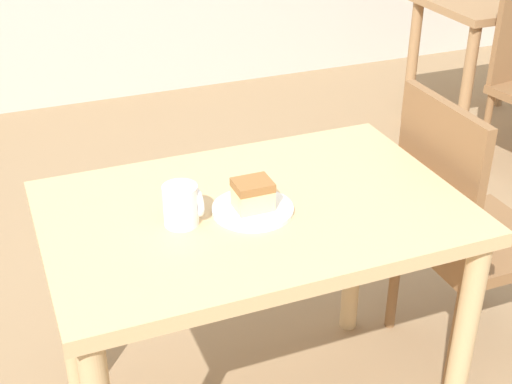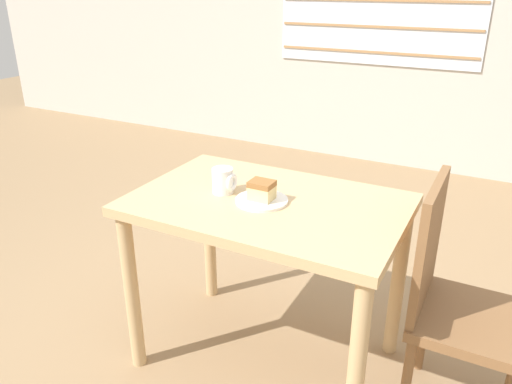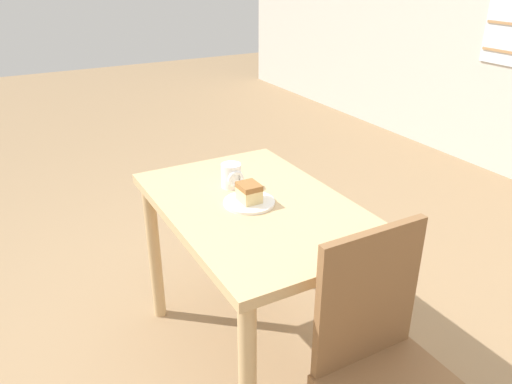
{
  "view_description": "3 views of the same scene",
  "coord_description": "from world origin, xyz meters",
  "px_view_note": "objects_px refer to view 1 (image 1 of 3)",
  "views": [
    {
      "loc": [
        -0.57,
        -1.25,
        1.68
      ],
      "look_at": [
        0.0,
        0.19,
        0.81
      ],
      "focal_mm": 50.0,
      "sensor_mm": 36.0,
      "label": 1
    },
    {
      "loc": [
        0.78,
        -1.39,
        1.56
      ],
      "look_at": [
        -0.03,
        0.16,
        0.81
      ],
      "focal_mm": 35.0,
      "sensor_mm": 36.0,
      "label": 2
    },
    {
      "loc": [
        1.55,
        -0.65,
        1.65
      ],
      "look_at": [
        -0.04,
        0.22,
        0.8
      ],
      "focal_mm": 35.0,
      "sensor_mm": 36.0,
      "label": 3
    }
  ],
  "objects_px": {
    "plate": "(253,209)",
    "cake_slice": "(253,194)",
    "dining_table_far": "(495,27)",
    "coffee_mug": "(182,205)",
    "dining_table_near": "(255,245)",
    "chair_near_window": "(461,227)"
  },
  "relations": [
    {
      "from": "dining_table_far",
      "to": "coffee_mug",
      "type": "relative_size",
      "value": 7.33
    },
    {
      "from": "dining_table_near",
      "to": "dining_table_far",
      "type": "distance_m",
      "value": 2.54
    },
    {
      "from": "dining_table_near",
      "to": "coffee_mug",
      "type": "relative_size",
      "value": 10.31
    },
    {
      "from": "chair_near_window",
      "to": "cake_slice",
      "type": "relative_size",
      "value": 10.02
    },
    {
      "from": "dining_table_far",
      "to": "cake_slice",
      "type": "distance_m",
      "value": 2.58
    },
    {
      "from": "chair_near_window",
      "to": "cake_slice",
      "type": "bearing_deg",
      "value": 97.08
    },
    {
      "from": "dining_table_far",
      "to": "coffee_mug",
      "type": "distance_m",
      "value": 2.71
    },
    {
      "from": "chair_near_window",
      "to": "plate",
      "type": "distance_m",
      "value": 0.79
    },
    {
      "from": "dining_table_far",
      "to": "coffee_mug",
      "type": "height_order",
      "value": "coffee_mug"
    },
    {
      "from": "dining_table_far",
      "to": "chair_near_window",
      "type": "relative_size",
      "value": 0.81
    },
    {
      "from": "dining_table_far",
      "to": "dining_table_near",
      "type": "bearing_deg",
      "value": -141.99
    },
    {
      "from": "plate",
      "to": "cake_slice",
      "type": "xyz_separation_m",
      "value": [
        0.0,
        -0.0,
        0.04
      ]
    },
    {
      "from": "chair_near_window",
      "to": "plate",
      "type": "xyz_separation_m",
      "value": [
        -0.74,
        -0.09,
        0.28
      ]
    },
    {
      "from": "chair_near_window",
      "to": "coffee_mug",
      "type": "relative_size",
      "value": 9.06
    },
    {
      "from": "dining_table_far",
      "to": "cake_slice",
      "type": "relative_size",
      "value": 8.1
    },
    {
      "from": "coffee_mug",
      "to": "dining_table_near",
      "type": "bearing_deg",
      "value": 4.05
    },
    {
      "from": "dining_table_near",
      "to": "plate",
      "type": "relative_size",
      "value": 5.16
    },
    {
      "from": "dining_table_near",
      "to": "dining_table_far",
      "type": "bearing_deg",
      "value": 38.01
    },
    {
      "from": "dining_table_near",
      "to": "chair_near_window",
      "type": "bearing_deg",
      "value": 5.26
    },
    {
      "from": "cake_slice",
      "to": "coffee_mug",
      "type": "xyz_separation_m",
      "value": [
        -0.18,
        0.01,
        0.0
      ]
    },
    {
      "from": "dining_table_near",
      "to": "coffee_mug",
      "type": "bearing_deg",
      "value": -175.95
    },
    {
      "from": "dining_table_far",
      "to": "coffee_mug",
      "type": "xyz_separation_m",
      "value": [
        -2.2,
        -1.58,
        0.23
      ]
    }
  ]
}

